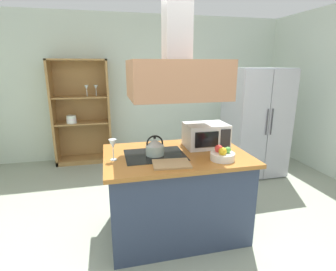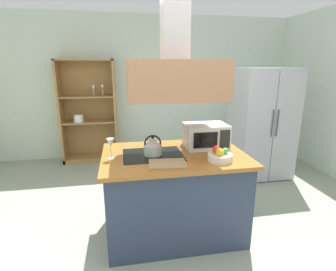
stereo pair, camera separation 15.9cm
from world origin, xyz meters
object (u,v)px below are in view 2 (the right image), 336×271
Objects in this scene: microwave at (206,136)px; refrigerator at (261,123)px; dish_cabinet at (89,117)px; wine_glass_on_counter at (111,144)px; cutting_board at (167,164)px; fruit_bowl at (220,156)px; kettle at (153,147)px.

refrigerator is at bearing 40.83° from microwave.
wine_glass_on_counter is (0.49, -2.56, 0.21)m from dish_cabinet.
dish_cabinet reaches higher than wine_glass_on_counter.
cutting_board is at bearing -26.27° from wine_glass_on_counter.
cutting_board is at bearing -138.86° from refrigerator.
wine_glass_on_counter is at bearing -150.14° from refrigerator.
cutting_board is 0.51m from fruit_bowl.
microwave is (0.61, 0.16, 0.04)m from kettle.
microwave is 0.45m from fruit_bowl.
kettle is 0.32m from cutting_board.
fruit_bowl is at bearing -24.95° from kettle.
dish_cabinet is 4.10× the size of microwave.
dish_cabinet is 3.18m from fruit_bowl.
wine_glass_on_counter is at bearing 153.73° from cutting_board.
dish_cabinet is 9.15× the size of wine_glass_on_counter.
dish_cabinet is 9.13× the size of kettle.
dish_cabinet is at bearing 122.63° from microwave.
wine_glass_on_counter is at bearing -168.67° from microwave.
microwave is (1.51, -2.35, 0.19)m from dish_cabinet.
microwave reaches higher than cutting_board.
microwave is at bearing -57.37° from dish_cabinet.
fruit_bowl is at bearing -13.17° from wine_glass_on_counter.
dish_cabinet is at bearing 100.82° from wine_glass_on_counter.
kettle is at bearing 155.05° from fruit_bowl.
wine_glass_on_counter is (-0.51, 0.25, 0.14)m from cutting_board.
fruit_bowl is (0.61, -0.28, -0.04)m from kettle.
refrigerator reaches higher than wine_glass_on_counter.
fruit_bowl reaches higher than cutting_board.
microwave reaches higher than kettle.
dish_cabinet is 2.67m from kettle.
dish_cabinet reaches higher than fruit_bowl.
refrigerator is 2.42m from cutting_board.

